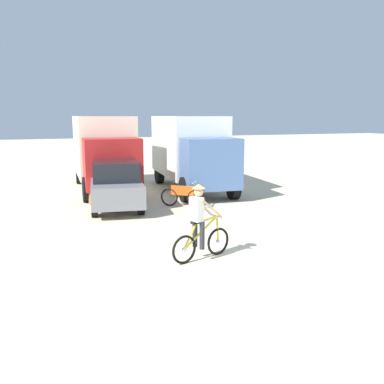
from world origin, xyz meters
TOP-DOWN VIEW (x-y plane):
  - ground_plane at (0.00, 0.00)m, footprint 120.00×120.00m
  - box_truck_cream_rv at (-1.50, 11.99)m, footprint 2.80×6.89m
  - box_truck_white_box at (2.19, 10.56)m, footprint 2.98×6.94m
  - sedan_parked at (-1.87, 7.78)m, footprint 2.39×4.42m
  - cyclist_orange_shirt at (-1.24, 1.30)m, footprint 1.67×0.68m
  - bicycle_spare at (0.48, 7.10)m, footprint 1.37×1.15m
  - supply_crate at (-2.41, 8.63)m, footprint 0.60×0.75m

SIDE VIEW (x-z plane):
  - ground_plane at x=0.00m, z-range 0.00..0.00m
  - supply_crate at x=-2.41m, z-range 0.00..0.52m
  - bicycle_spare at x=0.48m, z-range -0.09..0.88m
  - cyclist_orange_shirt at x=-1.24m, z-range -0.06..1.76m
  - sedan_parked at x=-1.87m, z-range 0.00..1.76m
  - box_truck_cream_rv at x=-1.50m, z-range 0.20..3.55m
  - box_truck_white_box at x=2.19m, z-range 0.20..3.55m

